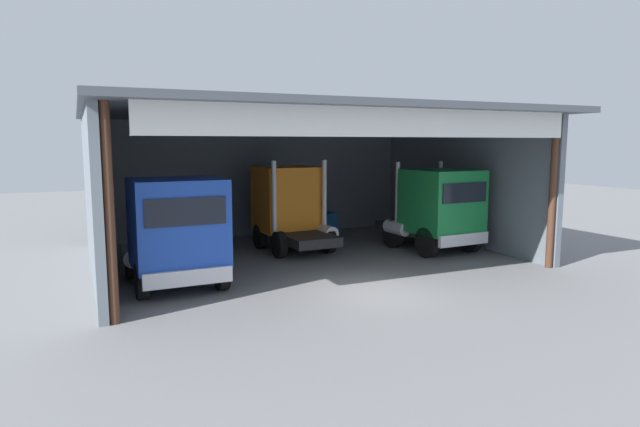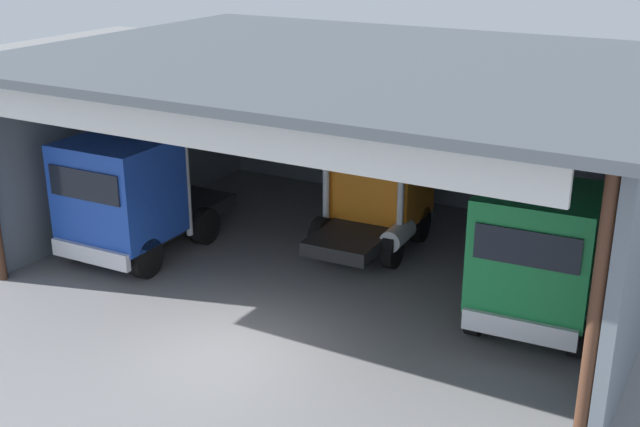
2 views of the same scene
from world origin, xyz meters
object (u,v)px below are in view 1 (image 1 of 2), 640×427
object	(u,v)px
tool_cart	(327,223)
truck_blue_left_bay	(175,231)
truck_orange_center_left_bay	(290,206)
truck_green_center_bay	(437,208)
oil_drum	(213,232)

from	to	relation	value
tool_cart	truck_blue_left_bay	bearing A→B (deg)	-139.78
truck_orange_center_left_bay	tool_cart	bearing A→B (deg)	41.42
truck_green_center_bay	tool_cart	world-z (taller)	truck_green_center_bay
truck_blue_left_bay	tool_cart	size ratio (longest dim) A/B	5.27
truck_blue_left_bay	truck_green_center_bay	size ratio (longest dim) A/B	1.11
truck_blue_left_bay	truck_orange_center_left_bay	bearing A→B (deg)	-143.34
truck_orange_center_left_bay	truck_green_center_bay	bearing A→B (deg)	-31.27
truck_green_center_bay	oil_drum	world-z (taller)	truck_green_center_bay
truck_orange_center_left_bay	tool_cart	size ratio (longest dim) A/B	4.40
truck_blue_left_bay	truck_green_center_bay	distance (m)	10.47
truck_blue_left_bay	oil_drum	distance (m)	7.67
truck_green_center_bay	oil_drum	xyz separation A→B (m)	(-7.62, 5.76, -1.33)
truck_blue_left_bay	tool_cart	distance (m)	10.82
oil_drum	tool_cart	distance (m)	5.45
truck_green_center_bay	oil_drum	distance (m)	9.65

